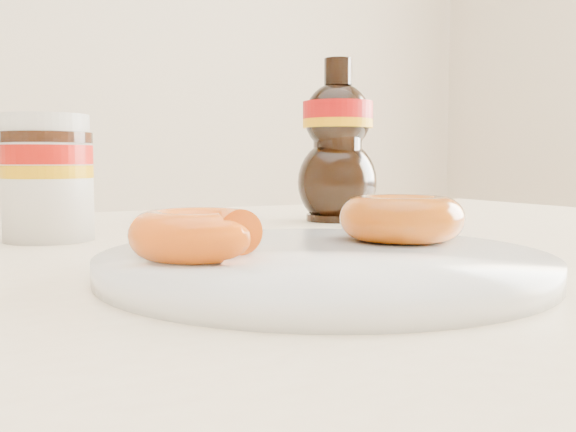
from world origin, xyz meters
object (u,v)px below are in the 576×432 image
dining_table (208,348)px  nutella_jar (47,173)px  syrup_bottle (338,141)px  plate (324,263)px  donut_whole (401,218)px  donut_bitten (198,234)px

dining_table → nutella_jar: 0.23m
syrup_bottle → dining_table: bearing=-144.0°
dining_table → plate: bearing=-78.7°
plate → donut_whole: 0.10m
plate → donut_bitten: 0.09m
plate → donut_bitten: donut_bitten is taller
plate → nutella_jar: size_ratio=2.51×
donut_bitten → donut_whole: size_ratio=0.90×
donut_bitten → nutella_jar: size_ratio=0.72×
dining_table → syrup_bottle: syrup_bottle is taller
dining_table → nutella_jar: (-0.11, 0.14, 0.15)m
nutella_jar → syrup_bottle: 0.35m
donut_whole → syrup_bottle: size_ratio=0.47×
donut_bitten → syrup_bottle: syrup_bottle is taller
dining_table → plate: 0.17m
plate → donut_whole: size_ratio=3.13×
dining_table → nutella_jar: bearing=127.8°
plate → syrup_bottle: 0.39m
dining_table → donut_bitten: bearing=-113.4°
donut_bitten → syrup_bottle: bearing=50.5°
dining_table → plate: plate is taller
syrup_bottle → plate: bearing=-123.9°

